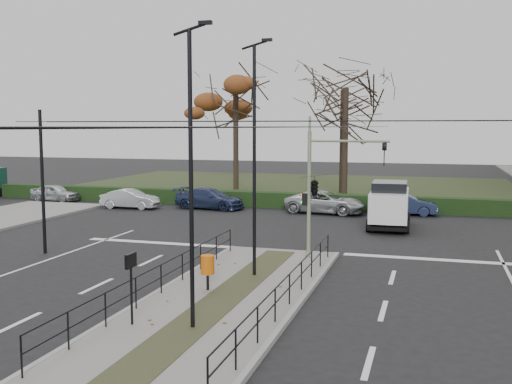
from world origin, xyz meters
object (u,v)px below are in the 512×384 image
at_px(parked_car_third, 210,198).
at_px(parked_car_fifth, 404,204).
at_px(traffic_light, 316,185).
at_px(bare_tree_center, 343,98).
at_px(bare_tree_near, 346,96).
at_px(litter_bin, 208,265).
at_px(parked_car_fourth, 325,202).
at_px(info_panel, 131,269).
at_px(streetlamp_median_far, 255,158).
at_px(rust_tree, 236,86).
at_px(streetlamp_median_near, 192,176).
at_px(white_van, 389,204).
at_px(parked_car_second, 130,199).
at_px(parked_car_first, 55,193).

distance_m(parked_car_third, parked_car_fifth, 12.25).
xyz_separation_m(traffic_light, parked_car_fifth, (2.76, 13.74, -2.40)).
height_order(bare_tree_center, bare_tree_near, bare_tree_near).
xyz_separation_m(litter_bin, parked_car_fourth, (0.46, 18.78, -0.26)).
height_order(info_panel, streetlamp_median_far, streetlamp_median_far).
bearing_deg(rust_tree, parked_car_fifth, -36.33).
bearing_deg(streetlamp_median_far, info_panel, -105.24).
bearing_deg(streetlamp_median_near, white_van, 78.36).
bearing_deg(info_panel, streetlamp_median_far, 74.76).
relative_size(litter_bin, parked_car_second, 0.30).
bearing_deg(info_panel, parked_car_fifth, 75.76).
xyz_separation_m(parked_car_first, bare_tree_near, (19.49, 7.90, 6.92)).
distance_m(streetlamp_median_far, rust_tree, 29.63).
height_order(streetlamp_median_near, parked_car_second, streetlamp_median_near).
distance_m(info_panel, parked_car_second, 23.89).
relative_size(traffic_light, streetlamp_median_far, 0.62).
distance_m(traffic_light, rust_tree, 27.26).
relative_size(parked_car_first, parked_car_second, 0.95).
relative_size(streetlamp_median_near, white_van, 1.66).
bearing_deg(parked_car_second, streetlamp_median_far, -141.24).
relative_size(parked_car_second, white_van, 0.81).
bearing_deg(bare_tree_center, traffic_light, -84.01).
bearing_deg(streetlamp_median_far, bare_tree_near, 91.03).
bearing_deg(parked_car_first, white_van, -97.55).
bearing_deg(rust_tree, bare_tree_center, -0.35).
height_order(traffic_light, parked_car_second, traffic_light).
distance_m(parked_car_first, bare_tree_near, 22.14).
bearing_deg(streetlamp_median_near, parked_car_fifth, 79.56).
height_order(litter_bin, parked_car_first, litter_bin).
height_order(parked_car_second, bare_tree_center, bare_tree_center).
distance_m(bare_tree_center, bare_tree_near, 2.79).
bearing_deg(bare_tree_near, bare_tree_center, 102.20).
height_order(parked_car_second, rust_tree, rust_tree).
bearing_deg(parked_car_fifth, parked_car_second, 92.82).
bearing_deg(parked_car_fourth, parked_car_first, 95.57).
height_order(parked_car_first, white_van, white_van).
relative_size(streetlamp_median_near, parked_car_third, 1.68).
bearing_deg(parked_car_fourth, bare_tree_center, 9.69).
xyz_separation_m(streetlamp_median_near, parked_car_fifth, (4.21, 22.87, -3.42)).
relative_size(traffic_light, parked_car_second, 1.33).
height_order(litter_bin, streetlamp_median_near, streetlamp_median_near).
bearing_deg(streetlamp_median_near, parked_car_third, 109.92).
xyz_separation_m(info_panel, streetlamp_median_near, (1.65, 0.22, 2.44)).
distance_m(info_panel, parked_car_third, 23.23).
distance_m(traffic_light, bare_tree_center, 24.63).
height_order(traffic_light, bare_tree_center, bare_tree_center).
xyz_separation_m(parked_car_second, parked_car_fourth, (12.53, 1.49, 0.06)).
height_order(rust_tree, parked_car_fifth, rust_tree).
relative_size(parked_car_fourth, rust_tree, 0.44).
distance_m(traffic_light, streetlamp_median_far, 3.95).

